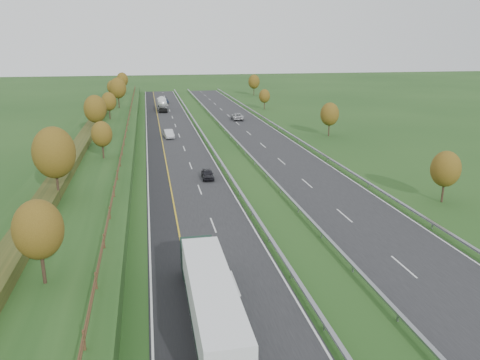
% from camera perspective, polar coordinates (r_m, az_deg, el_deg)
% --- Properties ---
extents(ground, '(400.00, 400.00, 0.00)m').
position_cam_1_polar(ground, '(78.37, -1.66, 3.41)').
color(ground, '#1E4317').
rests_on(ground, ground).
extents(near_carriageway, '(10.50, 200.00, 0.04)m').
position_cam_1_polar(near_carriageway, '(82.35, -7.75, 3.92)').
color(near_carriageway, black).
rests_on(near_carriageway, ground).
extents(far_carriageway, '(10.50, 200.00, 0.04)m').
position_cam_1_polar(far_carriageway, '(84.88, 3.46, 4.41)').
color(far_carriageway, black).
rests_on(far_carriageway, ground).
extents(hard_shoulder, '(3.00, 200.00, 0.04)m').
position_cam_1_polar(hard_shoulder, '(82.23, -10.36, 3.79)').
color(hard_shoulder, black).
rests_on(hard_shoulder, ground).
extents(lane_markings, '(26.75, 200.00, 0.01)m').
position_cam_1_polar(lane_markings, '(82.83, -3.31, 4.14)').
color(lane_markings, silver).
rests_on(lane_markings, near_carriageway).
extents(embankment_left, '(12.00, 200.00, 2.00)m').
position_cam_1_polar(embankment_left, '(82.46, -16.84, 4.08)').
color(embankment_left, '#1E4317').
rests_on(embankment_left, ground).
extents(hedge_left, '(2.20, 180.00, 1.10)m').
position_cam_1_polar(hedge_left, '(82.39, -18.32, 5.04)').
color(hedge_left, '#2C3616').
rests_on(hedge_left, embankment_left).
extents(fence_left, '(0.12, 189.06, 1.20)m').
position_cam_1_polar(fence_left, '(81.38, -13.81, 5.40)').
color(fence_left, '#422B19').
rests_on(fence_left, embankment_left).
extents(median_barrier_near, '(0.32, 200.00, 0.71)m').
position_cam_1_polar(median_barrier_near, '(82.74, -3.81, 4.51)').
color(median_barrier_near, gray).
rests_on(median_barrier_near, ground).
extents(median_barrier_far, '(0.32, 200.00, 0.71)m').
position_cam_1_polar(median_barrier_far, '(83.53, -0.33, 4.66)').
color(median_barrier_far, gray).
rests_on(median_barrier_far, ground).
extents(outer_barrier_far, '(0.32, 200.00, 0.71)m').
position_cam_1_polar(outer_barrier_far, '(86.38, 7.21, 4.93)').
color(outer_barrier_far, gray).
rests_on(outer_barrier_far, ground).
extents(trees_left, '(6.64, 164.30, 7.66)m').
position_cam_1_polar(trees_left, '(78.19, -17.12, 7.42)').
color(trees_left, '#2D2116').
rests_on(trees_left, embankment_left).
extents(trees_far, '(8.45, 118.60, 7.12)m').
position_cam_1_polar(trees_far, '(115.58, 6.30, 9.66)').
color(trees_far, '#2D2116').
rests_on(trees_far, ground).
extents(box_lorry, '(2.58, 16.28, 4.06)m').
position_cam_1_polar(box_lorry, '(30.03, -3.69, -14.17)').
color(box_lorry, black).
rests_on(box_lorry, near_carriageway).
extents(road_tanker, '(2.40, 11.22, 3.46)m').
position_cam_1_polar(road_tanker, '(129.41, -9.46, 9.19)').
color(road_tanker, silver).
rests_on(road_tanker, near_carriageway).
extents(car_dark_near, '(1.66, 3.87, 1.30)m').
position_cam_1_polar(car_dark_near, '(62.76, -3.98, 0.73)').
color(car_dark_near, black).
rests_on(car_dark_near, near_carriageway).
extents(car_silver_mid, '(2.12, 4.86, 1.56)m').
position_cam_1_polar(car_silver_mid, '(91.23, -8.70, 5.61)').
color(car_silver_mid, silver).
rests_on(car_silver_mid, near_carriageway).
extents(car_small_far, '(2.64, 5.72, 1.62)m').
position_cam_1_polar(car_small_far, '(145.04, -9.25, 9.55)').
color(car_small_far, '#14223E').
rests_on(car_small_far, near_carriageway).
extents(car_oncoming, '(2.85, 5.71, 1.55)m').
position_cam_1_polar(car_oncoming, '(111.85, -0.34, 7.76)').
color(car_oncoming, '#ACACB1').
rests_on(car_oncoming, far_carriageway).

